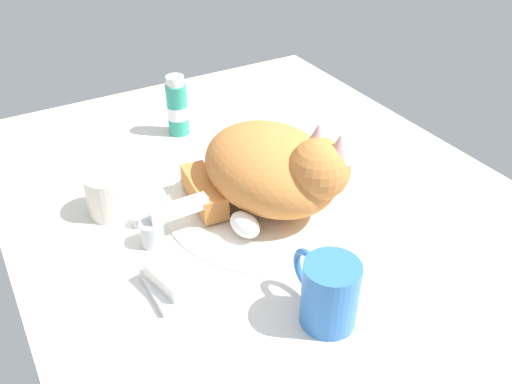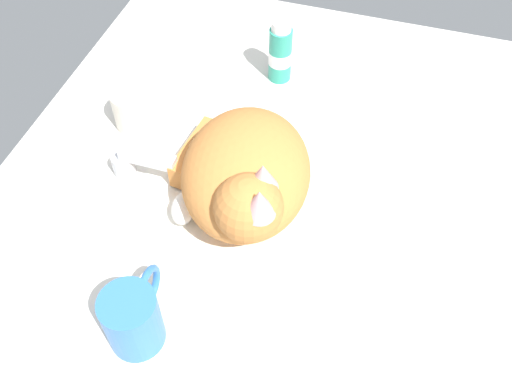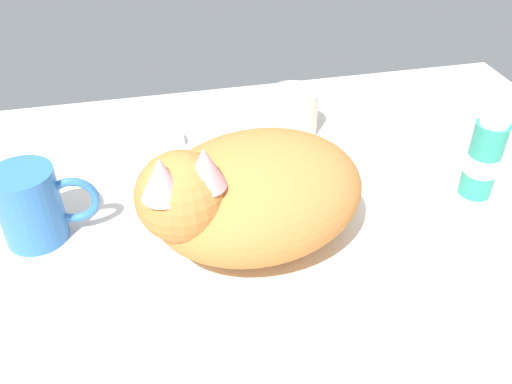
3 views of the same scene
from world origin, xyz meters
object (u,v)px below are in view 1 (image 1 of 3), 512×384
Objects in this scene: faucet at (161,227)px; rinse_cup at (109,194)px; coffee_mug at (328,292)px; toothpaste_bottle at (177,107)px; soap_bar at (171,276)px; cat at (275,169)px.

rinse_cup is at bearing 21.67° from faucet.
coffee_mug is (-25.39, -12.53, 2.07)cm from faucet.
faucet is 28.39cm from coffee_mug.
toothpaste_bottle is at bearing -46.46° from rinse_cup.
rinse_cup is 0.98× the size of soap_bar.
faucet is 0.49× the size of cat.
faucet is 10.69cm from soap_bar.
cat reaches higher than soap_bar.
cat is 24.51cm from soap_bar.
coffee_mug is 1.59× the size of rinse_cup.
toothpaste_bottle is (19.44, -20.46, 2.12)cm from rinse_cup.
coffee_mug is 1.56× the size of soap_bar.
cat reaches higher than faucet.
faucet is 34.57cm from toothpaste_bottle.
cat is 25.27cm from coffee_mug.
coffee_mug is at bearing -134.74° from soap_bar.
soap_bar is at bearing 165.62° from faucet.
coffee_mug is 40.14cm from rinse_cup.
soap_bar is at bearing 45.26° from coffee_mug.
faucet is at bearing -158.33° from rinse_cup.
faucet is 1.87× the size of rinse_cup.
toothpaste_bottle is (30.44, -16.09, 3.04)cm from faucet.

